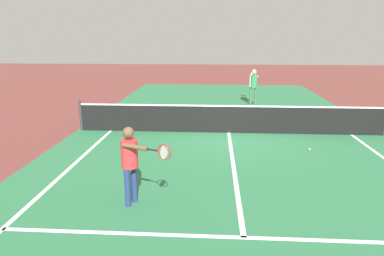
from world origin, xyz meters
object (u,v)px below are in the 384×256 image
Objects in this scene: net at (229,119)px; tennis_ball_near_net at (309,149)px; player_far at (254,83)px; player_near at (131,158)px.

tennis_ball_near_net is at bearing -37.63° from net.
player_far is (1.37, 5.27, 0.56)m from net.
net is at bearing -104.54° from player_far.
tennis_ball_near_net is (0.90, -7.02, -1.02)m from player_far.
player_near is 11.17m from player_far.
player_near is 0.93× the size of player_far.
player_near reaches higher than net.
player_far reaches higher than player_near.
net is 5.47m from player_far.
player_near is at bearing -108.01° from player_far.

